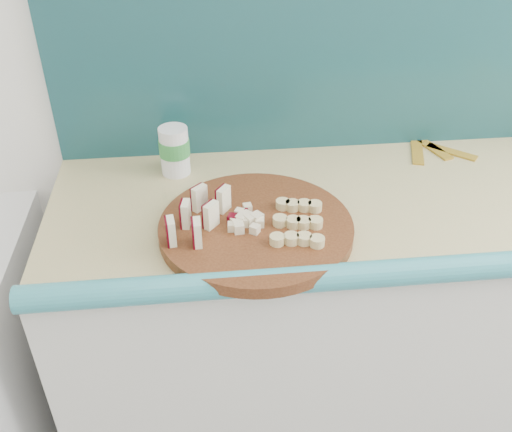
% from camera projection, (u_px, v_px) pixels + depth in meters
% --- Properties ---
extents(kitchen_counter, '(2.20, 0.63, 0.91)m').
position_uv_depth(kitchen_counter, '(443.00, 315.00, 1.75)').
color(kitchen_counter, silver).
rests_on(kitchen_counter, ground).
extents(backsplash, '(2.20, 0.02, 0.50)m').
position_uv_depth(backsplash, '(452.00, 58.00, 1.58)').
color(backsplash, teal).
rests_on(backsplash, kitchen_counter).
extents(cutting_board, '(0.53, 0.53, 0.03)m').
position_uv_depth(cutting_board, '(256.00, 228.00, 1.33)').
color(cutting_board, '#43200E').
rests_on(cutting_board, kitchen_counter).
extents(apple_wedges, '(0.15, 0.18, 0.06)m').
position_uv_depth(apple_wedges, '(198.00, 215.00, 1.29)').
color(apple_wedges, '#F3EAC2').
rests_on(apple_wedges, cutting_board).
extents(apple_chunks, '(0.08, 0.07, 0.02)m').
position_uv_depth(apple_chunks, '(244.00, 218.00, 1.31)').
color(apple_chunks, beige).
rests_on(apple_chunks, cutting_board).
extents(banana_slices, '(0.14, 0.18, 0.02)m').
position_uv_depth(banana_slices, '(298.00, 222.00, 1.30)').
color(banana_slices, '#D2C080').
rests_on(banana_slices, cutting_board).
extents(canister, '(0.08, 0.08, 0.13)m').
position_uv_depth(canister, '(174.00, 150.00, 1.52)').
color(canister, white).
rests_on(canister, kitchen_counter).
extents(banana_peel, '(0.20, 0.17, 0.01)m').
position_uv_depth(banana_peel, '(434.00, 151.00, 1.66)').
color(banana_peel, '#BA8D23').
rests_on(banana_peel, kitchen_counter).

